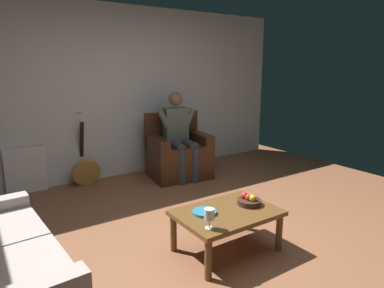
{
  "coord_description": "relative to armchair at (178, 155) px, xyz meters",
  "views": [
    {
      "loc": [
        1.97,
        2.23,
        1.64
      ],
      "look_at": [
        -0.13,
        -0.91,
        0.78
      ],
      "focal_mm": 31.87,
      "sensor_mm": 36.0,
      "label": 1
    }
  ],
  "objects": [
    {
      "name": "ground_plane",
      "position": [
        0.63,
        2.04,
        -0.34
      ],
      "size": [
        6.44,
        6.44,
        0.0
      ],
      "primitive_type": "plane",
      "color": "brown"
    },
    {
      "name": "wall_back",
      "position": [
        0.63,
        -0.59,
        0.92
      ],
      "size": [
        5.77,
        0.06,
        2.52
      ],
      "primitive_type": "cube",
      "color": "silver",
      "rests_on": "ground"
    },
    {
      "name": "armchair",
      "position": [
        0.0,
        0.0,
        0.0
      ],
      "size": [
        0.94,
        0.81,
        0.96
      ],
      "rotation": [
        0.0,
        0.0,
        -0.14
      ],
      "color": "#3E2212",
      "rests_on": "ground"
    },
    {
      "name": "person_seated",
      "position": [
        0.01,
        0.05,
        0.34
      ],
      "size": [
        0.63,
        0.64,
        1.28
      ],
      "rotation": [
        0.0,
        0.0,
        -0.14
      ],
      "color": "#566156",
      "rests_on": "ground"
    },
    {
      "name": "coffee_table",
      "position": [
        0.77,
        2.1,
        -0.01
      ],
      "size": [
        0.9,
        0.63,
        0.39
      ],
      "rotation": [
        0.0,
        0.0,
        0.0
      ],
      "color": "brown",
      "rests_on": "ground"
    },
    {
      "name": "guitar",
      "position": [
        1.29,
        -0.39,
        -0.11
      ],
      "size": [
        0.39,
        0.34,
        1.03
      ],
      "color": "#B48640",
      "rests_on": "ground"
    },
    {
      "name": "radiator",
      "position": [
        2.04,
        -0.52,
        -0.03
      ],
      "size": [
        0.51,
        0.06,
        0.62
      ],
      "primitive_type": "cube",
      "color": "white",
      "rests_on": "ground"
    },
    {
      "name": "wine_glass_near",
      "position": [
        1.1,
        2.28,
        0.16
      ],
      "size": [
        0.08,
        0.08,
        0.17
      ],
      "color": "silver",
      "rests_on": "coffee_table"
    },
    {
      "name": "fruit_bowl",
      "position": [
        0.51,
        2.1,
        0.09
      ],
      "size": [
        0.22,
        0.22,
        0.11
      ],
      "color": "#3A231D",
      "rests_on": "coffee_table"
    },
    {
      "name": "decorative_dish",
      "position": [
        0.97,
        2.03,
        0.06
      ],
      "size": [
        0.21,
        0.21,
        0.02
      ],
      "primitive_type": "cylinder",
      "color": "teal",
      "rests_on": "coffee_table"
    }
  ]
}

